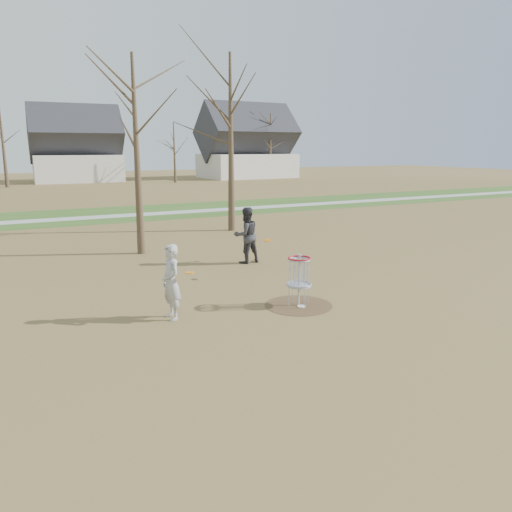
% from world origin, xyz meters
% --- Properties ---
extents(ground, '(160.00, 160.00, 0.00)m').
position_xyz_m(ground, '(0.00, 0.00, 0.00)').
color(ground, brown).
rests_on(ground, ground).
extents(green_band, '(160.00, 8.00, 0.01)m').
position_xyz_m(green_band, '(0.00, 21.00, 0.01)').
color(green_band, '#2D5119').
rests_on(green_band, ground).
extents(footpath, '(160.00, 1.50, 0.01)m').
position_xyz_m(footpath, '(0.00, 20.00, 0.01)').
color(footpath, '#9E9E99').
rests_on(footpath, green_band).
extents(dirt_circle, '(1.80, 1.80, 0.01)m').
position_xyz_m(dirt_circle, '(0.00, 0.00, 0.01)').
color(dirt_circle, '#47331E').
rests_on(dirt_circle, ground).
extents(player_standing, '(0.49, 0.70, 1.85)m').
position_xyz_m(player_standing, '(-3.30, 0.52, 0.92)').
color(player_standing, '#A3A3A3').
rests_on(player_standing, ground).
extents(player_throwing, '(1.04, 0.84, 2.02)m').
position_xyz_m(player_throwing, '(0.97, 5.15, 1.01)').
color(player_throwing, '#302F34').
rests_on(player_throwing, ground).
extents(disc_grounded, '(0.22, 0.22, 0.02)m').
position_xyz_m(disc_grounded, '(-0.01, -0.15, 0.02)').
color(disc_grounded, white).
rests_on(disc_grounded, dirt_circle).
extents(discs_in_play, '(3.75, 2.85, 0.12)m').
position_xyz_m(discs_in_play, '(-1.06, 1.66, 1.20)').
color(discs_in_play, orange).
rests_on(discs_in_play, ground).
extents(disc_golf_basket, '(0.64, 0.64, 1.35)m').
position_xyz_m(disc_golf_basket, '(0.00, 0.00, 0.91)').
color(disc_golf_basket, '#9EA3AD').
rests_on(disc_golf_basket, ground).
extents(bare_trees, '(52.62, 44.98, 9.00)m').
position_xyz_m(bare_trees, '(1.78, 35.79, 5.35)').
color(bare_trees, '#382B1E').
rests_on(bare_trees, ground).
extents(houses_row, '(56.51, 10.01, 7.26)m').
position_xyz_m(houses_row, '(4.32, 52.56, 3.52)').
color(houses_row, silver).
rests_on(houses_row, ground).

